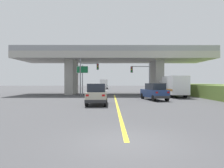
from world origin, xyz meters
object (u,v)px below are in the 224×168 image
at_px(traffic_signal_farside, 86,72).
at_px(semi_truck_distant, 104,84).
at_px(highway_sign, 82,73).
at_px(suv_lead, 97,94).
at_px(box_truck, 173,86).
at_px(suv_crossing, 154,92).
at_px(traffic_signal_nearside, 143,75).

distance_m(traffic_signal_farside, semi_truck_distant, 31.46).
bearing_deg(semi_truck_distant, highway_sign, -94.55).
height_order(suv_lead, box_truck, box_truck).
distance_m(box_truck, semi_truck_distant, 35.21).
distance_m(suv_lead, box_truck, 14.63).
relative_size(box_truck, highway_sign, 1.52).
height_order(suv_crossing, traffic_signal_farside, traffic_signal_farside).
distance_m(traffic_signal_nearside, traffic_signal_farside, 8.85).
bearing_deg(traffic_signal_nearside, suv_crossing, -87.61).
bearing_deg(box_truck, traffic_signal_nearside, 161.14).
distance_m(suv_crossing, semi_truck_distant, 39.37).
xyz_separation_m(suv_lead, traffic_signal_nearside, (6.27, 11.60, 2.30)).
distance_m(suv_crossing, highway_sign, 13.16).
height_order(suv_crossing, box_truck, box_truck).
bearing_deg(highway_sign, semi_truck_distant, 85.45).
bearing_deg(traffic_signal_nearside, traffic_signal_farside, 176.70).
xyz_separation_m(suv_crossing, box_truck, (3.97, 5.35, 0.59)).
xyz_separation_m(traffic_signal_farside, semi_truck_distant, (1.65, 31.34, -2.10)).
bearing_deg(traffic_signal_nearside, suv_lead, -118.40).
relative_size(traffic_signal_nearside, semi_truck_distant, 0.79).
xyz_separation_m(traffic_signal_farside, highway_sign, (-0.77, 0.97, 0.02)).
xyz_separation_m(suv_lead, semi_truck_distant, (-0.90, 43.45, 0.56)).
distance_m(traffic_signal_nearside, highway_sign, 9.71).
height_order(traffic_signal_nearside, semi_truck_distant, traffic_signal_nearside).
bearing_deg(traffic_signal_nearside, semi_truck_distant, 102.69).
bearing_deg(box_truck, semi_truck_distant, 108.94).
height_order(box_truck, traffic_signal_farside, traffic_signal_farside).
bearing_deg(suv_crossing, suv_lead, -154.97).
relative_size(suv_lead, highway_sign, 0.87).
bearing_deg(semi_truck_distant, suv_lead, -88.81).
distance_m(suv_crossing, traffic_signal_farside, 11.98).
xyz_separation_m(box_truck, traffic_signal_farside, (-13.08, 1.96, 2.07)).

